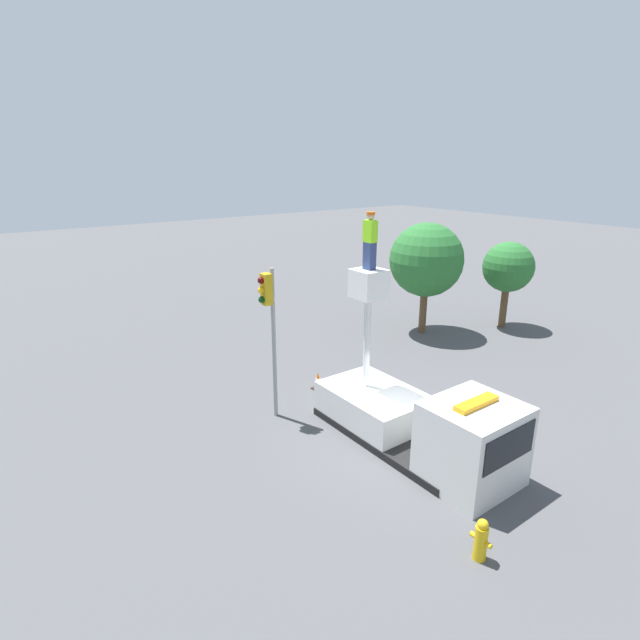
{
  "coord_description": "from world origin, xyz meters",
  "views": [
    {
      "loc": [
        9.76,
        -10.11,
        8.38
      ],
      "look_at": [
        -2.5,
        -1.15,
        3.47
      ],
      "focal_mm": 28.0,
      "sensor_mm": 36.0,
      "label": 1
    }
  ],
  "objects_px": {
    "worker": "(370,241)",
    "tree_left_bg": "(508,268)",
    "traffic_cone_rear": "(318,381)",
    "tree_right_bg": "(426,260)",
    "bucket_truck": "(417,421)",
    "fire_hydrant": "(481,540)",
    "traffic_light_pole": "(269,315)"
  },
  "relations": [
    {
      "from": "traffic_light_pole",
      "to": "traffic_cone_rear",
      "type": "relative_size",
      "value": 7.38
    },
    {
      "from": "bucket_truck",
      "to": "fire_hydrant",
      "type": "height_order",
      "value": "bucket_truck"
    },
    {
      "from": "worker",
      "to": "tree_right_bg",
      "type": "height_order",
      "value": "worker"
    },
    {
      "from": "traffic_light_pole",
      "to": "bucket_truck",
      "type": "bearing_deg",
      "value": 29.69
    },
    {
      "from": "bucket_truck",
      "to": "traffic_cone_rear",
      "type": "xyz_separation_m",
      "value": [
        -5.09,
        0.05,
        -0.6
      ]
    },
    {
      "from": "traffic_cone_rear",
      "to": "tree_right_bg",
      "type": "xyz_separation_m",
      "value": [
        -2.26,
        8.16,
        3.36
      ]
    },
    {
      "from": "worker",
      "to": "tree_left_bg",
      "type": "distance_m",
      "value": 12.98
    },
    {
      "from": "worker",
      "to": "bucket_truck",
      "type": "bearing_deg",
      "value": 0.0
    },
    {
      "from": "traffic_cone_rear",
      "to": "fire_hydrant",
      "type": "bearing_deg",
      "value": -13.34
    },
    {
      "from": "tree_left_bg",
      "to": "fire_hydrant",
      "type": "bearing_deg",
      "value": -56.85
    },
    {
      "from": "worker",
      "to": "tree_left_bg",
      "type": "relative_size",
      "value": 0.39
    },
    {
      "from": "bucket_truck",
      "to": "tree_left_bg",
      "type": "bearing_deg",
      "value": 114.07
    },
    {
      "from": "fire_hydrant",
      "to": "traffic_cone_rear",
      "type": "bearing_deg",
      "value": 166.66
    },
    {
      "from": "worker",
      "to": "tree_left_bg",
      "type": "bearing_deg",
      "value": 104.41
    },
    {
      "from": "bucket_truck",
      "to": "fire_hydrant",
      "type": "relative_size",
      "value": 6.49
    },
    {
      "from": "bucket_truck",
      "to": "tree_right_bg",
      "type": "relative_size",
      "value": 1.21
    },
    {
      "from": "worker",
      "to": "fire_hydrant",
      "type": "xyz_separation_m",
      "value": [
        6.21,
        -2.08,
        -5.52
      ]
    },
    {
      "from": "tree_left_bg",
      "to": "tree_right_bg",
      "type": "height_order",
      "value": "tree_right_bg"
    },
    {
      "from": "tree_right_bg",
      "to": "fire_hydrant",
      "type": "bearing_deg",
      "value": -42.5
    },
    {
      "from": "bucket_truck",
      "to": "worker",
      "type": "bearing_deg",
      "value": 180.0
    },
    {
      "from": "worker",
      "to": "fire_hydrant",
      "type": "distance_m",
      "value": 8.57
    },
    {
      "from": "worker",
      "to": "traffic_cone_rear",
      "type": "bearing_deg",
      "value": 178.98
    },
    {
      "from": "fire_hydrant",
      "to": "tree_left_bg",
      "type": "relative_size",
      "value": 0.23
    },
    {
      "from": "worker",
      "to": "traffic_cone_rear",
      "type": "xyz_separation_m",
      "value": [
        -2.76,
        0.05,
        -5.69
      ]
    },
    {
      "from": "tree_left_bg",
      "to": "traffic_cone_rear",
      "type": "bearing_deg",
      "value": -88.18
    },
    {
      "from": "fire_hydrant",
      "to": "tree_right_bg",
      "type": "xyz_separation_m",
      "value": [
        -11.23,
        10.29,
        3.19
      ]
    },
    {
      "from": "traffic_light_pole",
      "to": "fire_hydrant",
      "type": "distance_m",
      "value": 8.77
    },
    {
      "from": "bucket_truck",
      "to": "worker",
      "type": "distance_m",
      "value": 5.6
    },
    {
      "from": "fire_hydrant",
      "to": "traffic_cone_rear",
      "type": "xyz_separation_m",
      "value": [
        -8.97,
        2.13,
        -0.17
      ]
    },
    {
      "from": "bucket_truck",
      "to": "traffic_light_pole",
      "type": "height_order",
      "value": "bucket_truck"
    },
    {
      "from": "worker",
      "to": "traffic_cone_rear",
      "type": "relative_size",
      "value": 2.51
    },
    {
      "from": "bucket_truck",
      "to": "traffic_cone_rear",
      "type": "distance_m",
      "value": 5.12
    }
  ]
}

